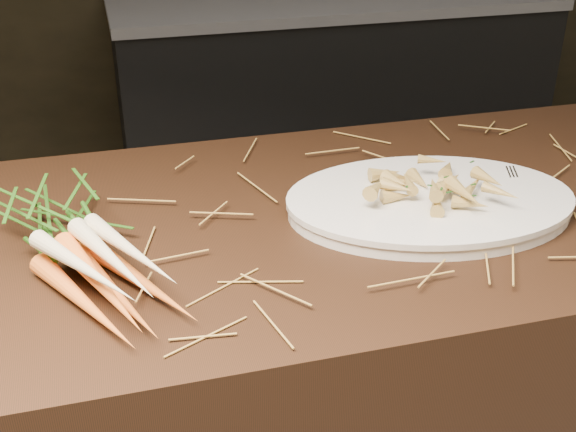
# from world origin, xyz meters

# --- Properties ---
(main_counter) EXTENTS (2.40, 0.70, 0.90)m
(main_counter) POSITION_xyz_m (0.00, 0.30, 0.45)
(main_counter) COLOR black
(main_counter) RESTS_ON ground
(back_counter) EXTENTS (1.82, 0.62, 0.84)m
(back_counter) POSITION_xyz_m (0.30, 2.18, 0.42)
(back_counter) COLOR black
(back_counter) RESTS_ON ground
(straw_bedding) EXTENTS (1.40, 0.60, 0.02)m
(straw_bedding) POSITION_xyz_m (0.00, 0.30, 0.91)
(straw_bedding) COLOR olive
(straw_bedding) RESTS_ON main_counter
(root_veg_bunch) EXTENTS (0.31, 0.46, 0.09)m
(root_veg_bunch) POSITION_xyz_m (-0.74, 0.26, 0.94)
(root_veg_bunch) COLOR orange
(root_veg_bunch) RESTS_ON main_counter
(serving_platter) EXTENTS (0.50, 0.37, 0.02)m
(serving_platter) POSITION_xyz_m (-0.17, 0.26, 0.91)
(serving_platter) COLOR white
(serving_platter) RESTS_ON main_counter
(roasted_veg_heap) EXTENTS (0.25, 0.19, 0.05)m
(roasted_veg_heap) POSITION_xyz_m (-0.17, 0.26, 0.95)
(roasted_veg_heap) COLOR #A48140
(roasted_veg_heap) RESTS_ON serving_platter
(serving_fork) EXTENTS (0.08, 0.17, 0.00)m
(serving_fork) POSITION_xyz_m (-0.02, 0.22, 0.93)
(serving_fork) COLOR silver
(serving_fork) RESTS_ON serving_platter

